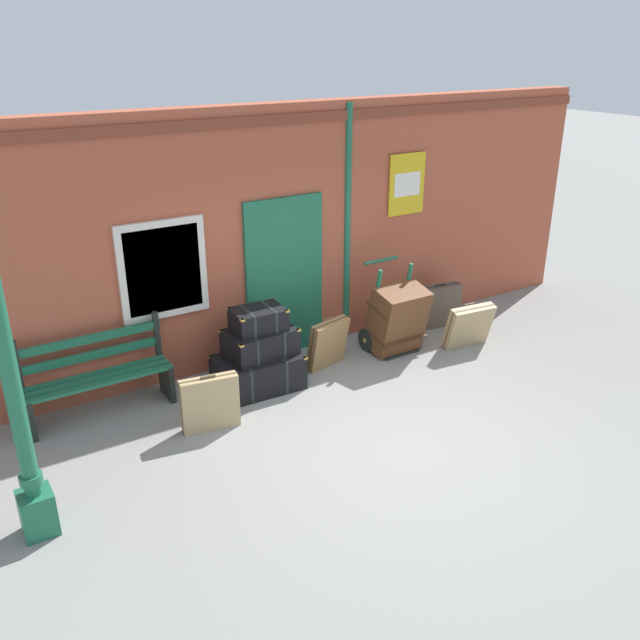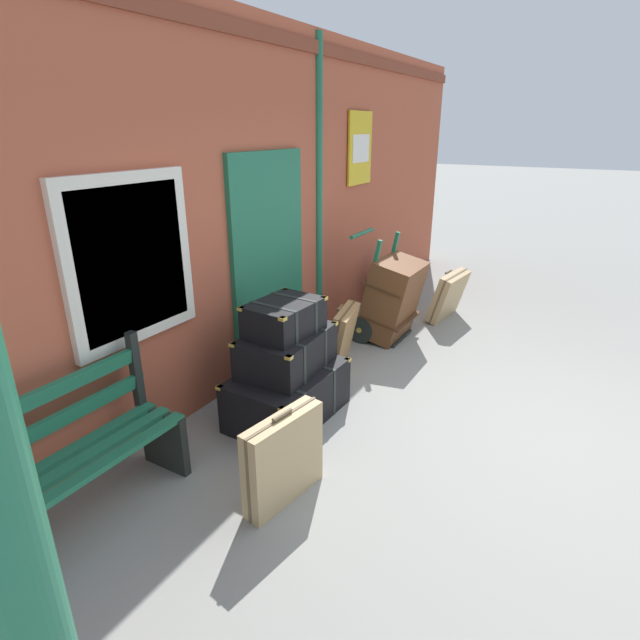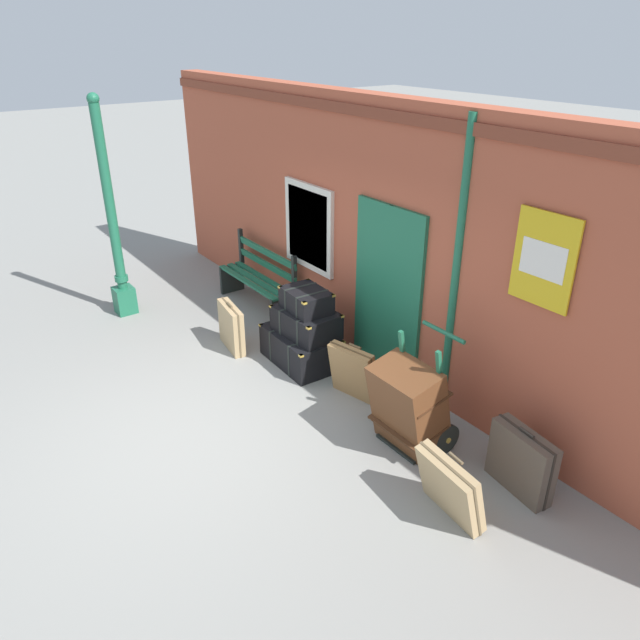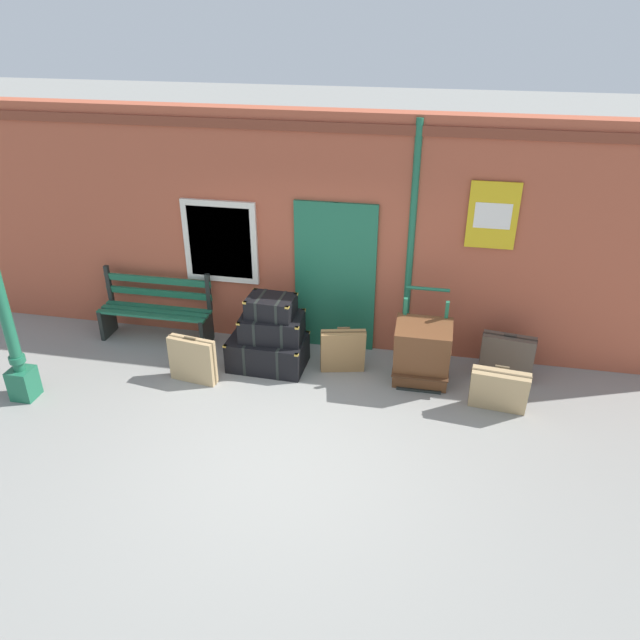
# 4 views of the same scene
# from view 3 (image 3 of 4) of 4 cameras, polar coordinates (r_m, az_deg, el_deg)

# --- Properties ---
(ground_plane) EXTENTS (60.00, 60.00, 0.00)m
(ground_plane) POSITION_cam_3_polar(r_m,az_deg,el_deg) (6.50, -11.29, -10.76)
(ground_plane) COLOR gray
(brick_facade) EXTENTS (10.40, 0.35, 3.20)m
(brick_facade) POSITION_cam_3_polar(r_m,az_deg,el_deg) (7.03, 6.99, 7.31)
(brick_facade) COLOR #AD5138
(brick_facade) RESTS_ON ground
(lamp_post) EXTENTS (0.28, 0.28, 3.10)m
(lamp_post) POSITION_cam_3_polar(r_m,az_deg,el_deg) (9.00, -18.98, 7.54)
(lamp_post) COLOR #1E6647
(lamp_post) RESTS_ON ground
(platform_bench) EXTENTS (1.60, 0.43, 1.01)m
(platform_bench) POSITION_cam_3_polar(r_m,az_deg,el_deg) (9.02, -5.86, 3.87)
(platform_bench) COLOR #1E6647
(platform_bench) RESTS_ON ground
(steamer_trunk_base) EXTENTS (1.03, 0.68, 0.43)m
(steamer_trunk_base) POSITION_cam_3_polar(r_m,az_deg,el_deg) (7.56, -1.82, -2.62)
(steamer_trunk_base) COLOR black
(steamer_trunk_base) RESTS_ON ground
(steamer_trunk_middle) EXTENTS (0.83, 0.59, 0.33)m
(steamer_trunk_middle) POSITION_cam_3_polar(r_m,az_deg,el_deg) (7.36, -1.34, -0.19)
(steamer_trunk_middle) COLOR black
(steamer_trunk_middle) RESTS_ON steamer_trunk_base
(steamer_trunk_top) EXTENTS (0.63, 0.48, 0.27)m
(steamer_trunk_top) POSITION_cam_3_polar(r_m,az_deg,el_deg) (7.25, -1.31, 1.91)
(steamer_trunk_top) COLOR black
(steamer_trunk_top) RESTS_ON steamer_trunk_middle
(porters_trolley) EXTENTS (0.71, 0.58, 1.20)m
(porters_trolley) POSITION_cam_3_polar(r_m,az_deg,el_deg) (6.26, 9.48, -9.10)
(porters_trolley) COLOR black
(porters_trolley) RESTS_ON ground
(large_brown_trunk) EXTENTS (0.70, 0.62, 0.95)m
(large_brown_trunk) POSITION_cam_3_polar(r_m,az_deg,el_deg) (6.04, 8.44, -8.11)
(large_brown_trunk) COLOR brown
(large_brown_trunk) RESTS_ON ground
(suitcase_olive) EXTENTS (0.61, 0.37, 0.67)m
(suitcase_olive) POSITION_cam_3_polar(r_m,az_deg,el_deg) (6.82, 3.18, -5.00)
(suitcase_olive) COLOR olive
(suitcase_olive) RESTS_ON ground
(suitcase_oxblood) EXTENTS (0.69, 0.37, 0.63)m
(suitcase_oxblood) POSITION_cam_3_polar(r_m,az_deg,el_deg) (5.42, 12.30, -15.36)
(suitcase_oxblood) COLOR tan
(suitcase_oxblood) RESTS_ON ground
(suitcase_caramel) EXTENTS (0.63, 0.24, 0.65)m
(suitcase_caramel) POSITION_cam_3_polar(r_m,az_deg,el_deg) (7.93, -8.45, -0.69)
(suitcase_caramel) COLOR tan
(suitcase_caramel) RESTS_ON ground
(suitcase_brown) EXTENTS (0.68, 0.29, 0.65)m
(suitcase_brown) POSITION_cam_3_polar(r_m,az_deg,el_deg) (5.86, 18.64, -12.67)
(suitcase_brown) COLOR #51473D
(suitcase_brown) RESTS_ON ground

